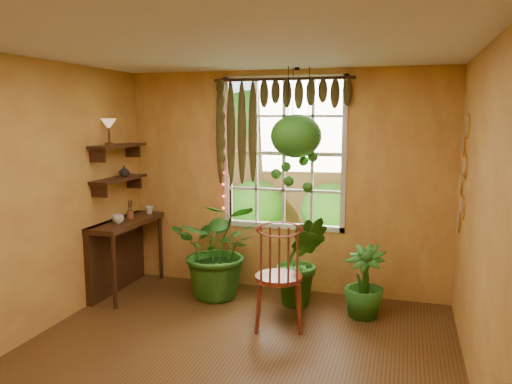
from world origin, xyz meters
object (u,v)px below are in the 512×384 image
at_px(counter_ledge, 120,247).
at_px(potted_plant_left, 220,249).
at_px(hanging_basket, 296,142).
at_px(windsor_chair, 279,291).
at_px(potted_plant_mid, 301,261).

height_order(counter_ledge, potted_plant_left, potted_plant_left).
bearing_deg(hanging_basket, potted_plant_left, -160.70).
bearing_deg(windsor_chair, potted_plant_mid, 66.46).
xyz_separation_m(potted_plant_left, potted_plant_mid, (0.98, 0.02, -0.06)).
relative_size(windsor_chair, potted_plant_left, 1.11).
height_order(windsor_chair, potted_plant_mid, windsor_chair).
distance_m(counter_ledge, windsor_chair, 2.21).
xyz_separation_m(potted_plant_left, hanging_basket, (0.85, 0.30, 1.27)).
relative_size(potted_plant_mid, hanging_basket, 0.73).
bearing_deg(counter_ledge, potted_plant_mid, 4.26).
distance_m(windsor_chair, hanging_basket, 1.75).
relative_size(counter_ledge, hanging_basket, 0.84).
bearing_deg(potted_plant_mid, counter_ledge, -175.74).
xyz_separation_m(counter_ledge, windsor_chair, (2.15, -0.48, -0.17)).
distance_m(counter_ledge, potted_plant_mid, 2.25).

